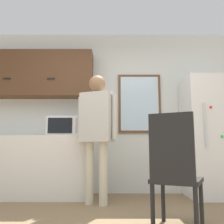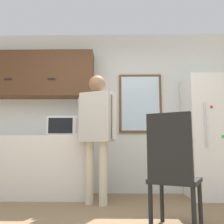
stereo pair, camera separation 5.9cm
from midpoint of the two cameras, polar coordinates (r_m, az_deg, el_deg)
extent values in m
cube|color=silver|center=(4.22, -1.95, 0.29)|extent=(6.00, 0.06, 2.70)
cube|color=silver|center=(4.06, -19.83, -11.62)|extent=(1.99, 0.64, 0.90)
cube|color=#51331E|center=(4.38, -18.15, 8.13)|extent=(1.99, 0.31, 0.76)
cube|color=black|center=(4.32, -23.33, 7.06)|extent=(0.12, 0.01, 0.01)
cube|color=black|center=(4.10, -14.29, 7.44)|extent=(0.12, 0.01, 0.01)
cube|color=white|center=(3.84, -11.01, -3.31)|extent=(0.50, 0.40, 0.28)
cube|color=black|center=(3.64, -12.31, -3.02)|extent=(0.35, 0.01, 0.22)
cube|color=#B2B2B2|center=(3.60, -8.36, -3.06)|extent=(0.07, 0.01, 0.23)
cylinder|color=beige|center=(3.40, -5.74, -13.62)|extent=(0.11, 0.11, 0.80)
cylinder|color=beige|center=(3.31, -2.46, -13.81)|extent=(0.11, 0.11, 0.80)
cube|color=beige|center=(3.37, -4.00, -1.17)|extent=(0.49, 0.37, 0.66)
sphere|color=#8C6647|center=(3.45, -3.92, 6.48)|extent=(0.23, 0.23, 0.23)
cylinder|color=beige|center=(3.49, -7.78, -1.44)|extent=(0.07, 0.07, 0.59)
cylinder|color=beige|center=(3.26, 0.06, -1.05)|extent=(0.07, 0.07, 0.59)
cube|color=white|center=(4.08, 21.09, -5.22)|extent=(0.74, 0.66, 1.80)
cylinder|color=silver|center=(3.69, 19.97, -2.77)|extent=(0.02, 0.02, 0.63)
cube|color=green|center=(3.78, 23.38, -5.17)|extent=(0.04, 0.01, 0.04)
cube|color=red|center=(3.77, 21.17, 1.02)|extent=(0.04, 0.01, 0.04)
cube|color=black|center=(2.46, 13.89, -14.91)|extent=(0.57, 0.57, 0.04)
cylinder|color=black|center=(2.64, 19.06, -19.15)|extent=(0.04, 0.04, 0.41)
cylinder|color=black|center=(2.71, 10.90, -19.14)|extent=(0.04, 0.04, 0.41)
cylinder|color=black|center=(2.29, 17.90, -20.99)|extent=(0.04, 0.04, 0.41)
cylinder|color=black|center=(2.37, 8.47, -20.83)|extent=(0.04, 0.04, 0.41)
cube|color=black|center=(2.25, 12.59, -7.61)|extent=(0.37, 0.21, 0.59)
cube|color=brown|center=(4.22, 5.84, 1.93)|extent=(0.71, 0.04, 0.99)
cube|color=silver|center=(4.20, 5.87, 1.98)|extent=(0.63, 0.01, 0.91)
camera|label=1|loc=(0.03, -90.52, 0.08)|focal=40.00mm
camera|label=2|loc=(0.03, 89.48, -0.08)|focal=40.00mm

